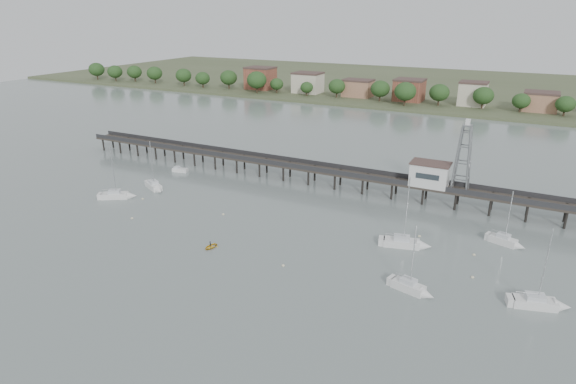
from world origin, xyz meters
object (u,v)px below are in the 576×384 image
at_px(white_tender, 180,170).
at_px(yellow_dinghy, 211,248).
at_px(sailboat_b, 155,187).
at_px(sailboat_e, 508,242).
at_px(pier, 325,170).
at_px(sailboat_d, 543,304).
at_px(sailboat_c, 409,244).
at_px(sailboat_f, 414,289).
at_px(lattice_tower, 463,158).
at_px(sailboat_a, 120,195).

relative_size(white_tender, yellow_dinghy, 1.52).
height_order(sailboat_b, sailboat_e, sailboat_b).
height_order(pier, white_tender, pier).
distance_m(pier, yellow_dinghy, 40.99).
distance_m(sailboat_d, yellow_dinghy, 54.27).
relative_size(sailboat_c, sailboat_f, 1.23).
relative_size(sailboat_d, sailboat_c, 0.93).
relative_size(pier, sailboat_c, 10.67).
bearing_deg(lattice_tower, sailboat_d, -62.98).
distance_m(pier, sailboat_a, 48.35).
distance_m(sailboat_a, sailboat_f, 69.89).
height_order(pier, sailboat_f, sailboat_f).
xyz_separation_m(sailboat_c, sailboat_a, (-64.95, -5.89, 0.01)).
relative_size(sailboat_a, sailboat_f, 1.13).
xyz_separation_m(sailboat_b, sailboat_d, (83.51, -12.25, -0.00)).
height_order(lattice_tower, sailboat_e, lattice_tower).
distance_m(pier, sailboat_f, 49.77).
bearing_deg(sailboat_a, lattice_tower, -8.53).
distance_m(lattice_tower, sailboat_f, 39.99).
bearing_deg(white_tender, pier, -0.97).
bearing_deg(lattice_tower, pier, -180.00).
bearing_deg(sailboat_c, sailboat_e, 15.69).
bearing_deg(sailboat_b, sailboat_e, 31.86).
relative_size(pier, sailboat_e, 13.79).
distance_m(pier, sailboat_b, 41.04).
relative_size(sailboat_e, yellow_dinghy, 3.83).
distance_m(pier, lattice_tower, 32.34).
distance_m(sailboat_d, white_tender, 91.15).
bearing_deg(yellow_dinghy, pier, 90.96).
distance_m(lattice_tower, yellow_dinghy, 55.66).
height_order(pier, yellow_dinghy, pier).
bearing_deg(yellow_dinghy, sailboat_e, 36.26).
xyz_separation_m(sailboat_e, white_tender, (-81.23, 6.87, -0.17)).
xyz_separation_m(sailboat_d, sailboat_c, (-21.96, 10.26, -0.00)).
bearing_deg(sailboat_a, sailboat_b, 35.09).
bearing_deg(sailboat_d, yellow_dinghy, 170.82).
bearing_deg(sailboat_f, sailboat_c, 120.98).
relative_size(lattice_tower, sailboat_f, 1.35).
distance_m(sailboat_c, sailboat_a, 65.21).
xyz_separation_m(pier, white_tender, (-38.51, -8.00, -3.31)).
bearing_deg(sailboat_c, yellow_dinghy, -165.94).
relative_size(sailboat_b, sailboat_e, 1.14).
xyz_separation_m(pier, lattice_tower, (31.50, 0.00, 7.31)).
distance_m(pier, white_tender, 39.47).
relative_size(lattice_tower, sailboat_c, 1.10).
distance_m(sailboat_e, sailboat_f, 26.34).
relative_size(pier, sailboat_b, 12.07).
bearing_deg(yellow_dinghy, sailboat_d, 14.91).
relative_size(sailboat_d, sailboat_e, 1.21).
bearing_deg(pier, sailboat_a, -142.08).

